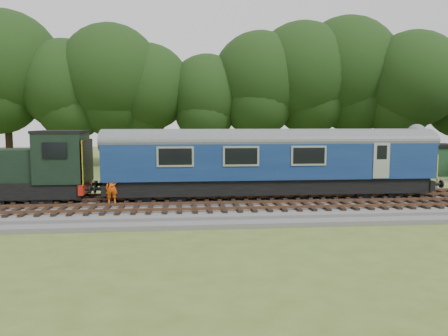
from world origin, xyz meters
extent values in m
plane|color=#4B5B21|center=(0.00, 0.00, 0.00)|extent=(120.00, 120.00, 0.00)
cube|color=#4C4C4F|center=(0.00, 0.00, 0.17)|extent=(70.00, 7.00, 0.35)
cube|color=brown|center=(0.00, 0.68, 0.49)|extent=(66.50, 0.07, 0.14)
cube|color=brown|center=(0.00, 2.12, 0.49)|extent=(66.50, 0.07, 0.14)
cube|color=brown|center=(0.00, -2.32, 0.49)|extent=(66.50, 0.07, 0.14)
cube|color=brown|center=(0.00, -0.88, 0.49)|extent=(66.50, 0.07, 0.14)
cube|color=black|center=(2.18, 1.40, 1.06)|extent=(17.46, 2.52, 0.85)
cube|color=navy|center=(2.18, 1.40, 2.48)|extent=(18.00, 2.80, 2.05)
cube|color=yellow|center=(11.20, 1.40, 2.11)|extent=(0.06, 2.74, 1.30)
cube|color=black|center=(8.18, 1.40, 0.86)|extent=(2.60, 2.00, 0.55)
cube|color=black|center=(-3.82, 1.40, 0.86)|extent=(2.60, 2.00, 0.55)
cube|color=black|center=(-12.22, 1.40, 1.01)|extent=(8.73, 2.39, 0.85)
cube|color=black|center=(-9.02, 1.40, 2.66)|extent=(2.40, 2.55, 2.60)
cube|color=#A2180C|center=(-7.84, 1.40, 1.06)|extent=(0.25, 2.60, 0.55)
cube|color=yellow|center=(-7.70, 1.40, 2.46)|extent=(0.06, 2.55, 2.30)
imported|color=#F6520C|center=(-6.27, 0.13, 1.21)|extent=(0.68, 0.50, 1.72)
cube|color=#1B3C1E|center=(19.41, 13.08, 1.22)|extent=(3.09, 3.09, 2.44)
cube|color=black|center=(19.41, 13.08, 2.54)|extent=(3.40, 3.40, 0.20)
camera|label=1|loc=(-2.68, -22.40, 4.53)|focal=35.00mm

